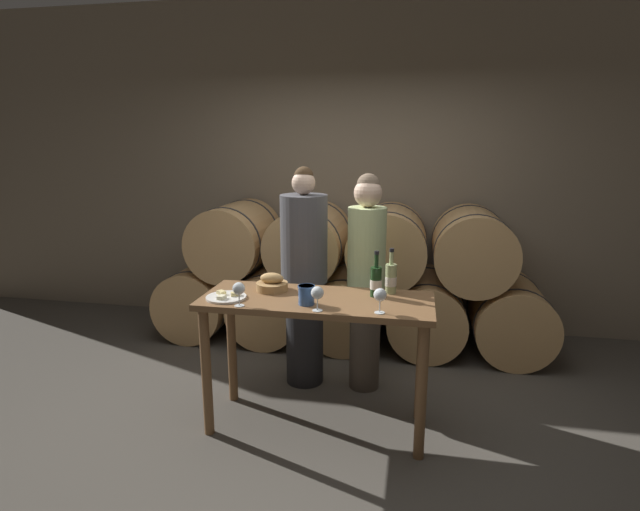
{
  "coord_description": "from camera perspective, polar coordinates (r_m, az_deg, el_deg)",
  "views": [
    {
      "loc": [
        0.59,
        -2.94,
        1.88
      ],
      "look_at": [
        0.0,
        0.11,
        1.15
      ],
      "focal_mm": 28.0,
      "sensor_mm": 36.0,
      "label": 1
    }
  ],
  "objects": [
    {
      "name": "ground_plane",
      "position": [
        3.54,
        -0.37,
        -18.8
      ],
      "size": [
        10.0,
        10.0,
        0.0
      ],
      "primitive_type": "plane",
      "color": "#4C473F"
    },
    {
      "name": "wine_bottle_white",
      "position": [
        3.26,
        8.1,
        -2.58
      ],
      "size": [
        0.08,
        0.08,
        0.3
      ],
      "color": "#ADBC7F",
      "rests_on": "tasting_table"
    },
    {
      "name": "wine_bottle_red",
      "position": [
        3.19,
        6.42,
        -2.93
      ],
      "size": [
        0.08,
        0.08,
        0.3
      ],
      "color": "#193819",
      "rests_on": "tasting_table"
    },
    {
      "name": "stone_wall_back",
      "position": [
        5.04,
        4.29,
        10.04
      ],
      "size": [
        10.0,
        0.12,
        3.2
      ],
      "color": "gray",
      "rests_on": "ground_plane"
    },
    {
      "name": "wine_glass_center",
      "position": [
        2.88,
        6.88,
        -4.55
      ],
      "size": [
        0.08,
        0.08,
        0.15
      ],
      "color": "white",
      "rests_on": "tasting_table"
    },
    {
      "name": "cheese_plate",
      "position": [
        3.2,
        -10.67,
        -4.67
      ],
      "size": [
        0.25,
        0.25,
        0.04
      ],
      "color": "white",
      "rests_on": "tasting_table"
    },
    {
      "name": "barrel_stack",
      "position": [
        4.65,
        3.24,
        -2.67
      ],
      "size": [
        3.58,
        0.9,
        1.29
      ],
      "color": "tan",
      "rests_on": "ground_plane"
    },
    {
      "name": "wine_glass_far_left",
      "position": [
        3.02,
        -9.27,
        -3.81
      ],
      "size": [
        0.08,
        0.08,
        0.15
      ],
      "color": "white",
      "rests_on": "tasting_table"
    },
    {
      "name": "wine_glass_left",
      "position": [
        2.9,
        -0.3,
        -4.35
      ],
      "size": [
        0.08,
        0.08,
        0.15
      ],
      "color": "white",
      "rests_on": "tasting_table"
    },
    {
      "name": "person_right",
      "position": [
        3.71,
        5.29,
        -2.72
      ],
      "size": [
        0.28,
        0.28,
        1.64
      ],
      "color": "#4C4238",
      "rests_on": "ground_plane"
    },
    {
      "name": "tasting_table",
      "position": [
        3.21,
        -0.39,
        -7.49
      ],
      "size": [
        1.46,
        0.57,
        0.9
      ],
      "color": "brown",
      "rests_on": "ground_plane"
    },
    {
      "name": "person_left",
      "position": [
        3.78,
        -1.81,
        -2.53
      ],
      "size": [
        0.35,
        0.35,
        1.68
      ],
      "color": "#232326",
      "rests_on": "ground_plane"
    },
    {
      "name": "blue_crock",
      "position": [
        3.02,
        -1.57,
        -4.43
      ],
      "size": [
        0.11,
        0.11,
        0.12
      ],
      "color": "#335693",
      "rests_on": "tasting_table"
    },
    {
      "name": "bread_basket",
      "position": [
        3.32,
        -5.51,
        -3.25
      ],
      "size": [
        0.21,
        0.21,
        0.12
      ],
      "color": "#A87F4C",
      "rests_on": "tasting_table"
    }
  ]
}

